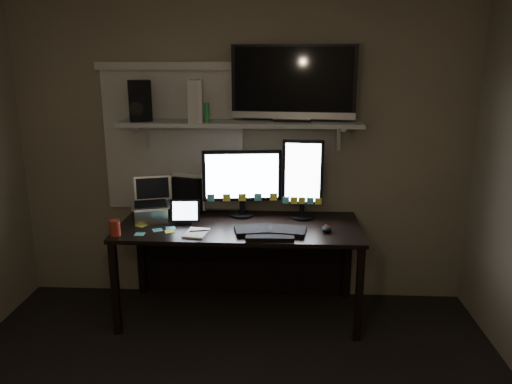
# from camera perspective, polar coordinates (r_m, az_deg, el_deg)

# --- Properties ---
(back_wall) EXTENTS (3.60, 0.00, 3.60)m
(back_wall) POSITION_cam_1_polar(r_m,az_deg,el_deg) (3.97, -1.53, 5.08)
(back_wall) COLOR #6E614F
(back_wall) RESTS_ON floor
(window_blinds) EXTENTS (1.10, 0.02, 1.10)m
(window_blinds) POSITION_cam_1_polar(r_m,az_deg,el_deg) (4.03, -9.42, 5.75)
(window_blinds) COLOR silver
(window_blinds) RESTS_ON back_wall
(desk) EXTENTS (1.80, 0.75, 0.73)m
(desk) POSITION_cam_1_polar(r_m,az_deg,el_deg) (3.91, -1.75, -5.67)
(desk) COLOR black
(desk) RESTS_ON floor
(wall_shelf) EXTENTS (1.80, 0.35, 0.03)m
(wall_shelf) POSITION_cam_1_polar(r_m,az_deg,el_deg) (3.77, -1.76, 7.85)
(wall_shelf) COLOR #AEAEA9
(wall_shelf) RESTS_ON back_wall
(monitor_landscape) EXTENTS (0.62, 0.14, 0.54)m
(monitor_landscape) POSITION_cam_1_polar(r_m,az_deg,el_deg) (3.88, -1.60, 1.07)
(monitor_landscape) COLOR black
(monitor_landscape) RESTS_ON desk
(monitor_portrait) EXTENTS (0.32, 0.08, 0.63)m
(monitor_portrait) POSITION_cam_1_polar(r_m,az_deg,el_deg) (3.83, 5.35, 1.49)
(monitor_portrait) COLOR black
(monitor_portrait) RESTS_ON desk
(keyboard) EXTENTS (0.52, 0.22, 0.03)m
(keyboard) POSITION_cam_1_polar(r_m,az_deg,el_deg) (3.57, 1.65, -4.46)
(keyboard) COLOR black
(keyboard) RESTS_ON desk
(mouse) EXTENTS (0.09, 0.12, 0.04)m
(mouse) POSITION_cam_1_polar(r_m,az_deg,el_deg) (3.63, 8.05, -4.19)
(mouse) COLOR black
(mouse) RESTS_ON desk
(notepad) EXTENTS (0.18, 0.23, 0.01)m
(notepad) POSITION_cam_1_polar(r_m,az_deg,el_deg) (3.58, -6.85, -4.67)
(notepad) COLOR white
(notepad) RESTS_ON desk
(tablet) EXTENTS (0.23, 0.11, 0.19)m
(tablet) POSITION_cam_1_polar(r_m,az_deg,el_deg) (3.76, -8.07, -2.26)
(tablet) COLOR black
(tablet) RESTS_ON desk
(file_sorter) EXTENTS (0.27, 0.18, 0.31)m
(file_sorter) POSITION_cam_1_polar(r_m,az_deg,el_deg) (4.05, -7.68, -0.13)
(file_sorter) COLOR black
(file_sorter) RESTS_ON desk
(laptop) EXTENTS (0.34, 0.30, 0.32)m
(laptop) POSITION_cam_1_polar(r_m,az_deg,el_deg) (3.87, -12.00, -0.99)
(laptop) COLOR #AEADB2
(laptop) RESTS_ON desk
(cup) EXTENTS (0.08, 0.08, 0.11)m
(cup) POSITION_cam_1_polar(r_m,az_deg,el_deg) (3.64, -15.82, -3.96)
(cup) COLOR maroon
(cup) RESTS_ON desk
(sticky_notes) EXTENTS (0.34, 0.28, 0.00)m
(sticky_notes) POSITION_cam_1_polar(r_m,az_deg,el_deg) (3.70, -11.40, -4.26)
(sticky_notes) COLOR yellow
(sticky_notes) RESTS_ON desk
(tv) EXTENTS (0.93, 0.26, 0.55)m
(tv) POSITION_cam_1_polar(r_m,az_deg,el_deg) (3.77, 4.31, 12.27)
(tv) COLOR black
(tv) RESTS_ON wall_shelf
(game_console) EXTENTS (0.13, 0.27, 0.30)m
(game_console) POSITION_cam_1_polar(r_m,az_deg,el_deg) (3.79, -6.89, 10.34)
(game_console) COLOR #B8B3A6
(game_console) RESTS_ON wall_shelf
(speaker) EXTENTS (0.22, 0.24, 0.30)m
(speaker) POSITION_cam_1_polar(r_m,az_deg,el_deg) (3.89, -13.13, 10.13)
(speaker) COLOR black
(speaker) RESTS_ON wall_shelf
(bottles) EXTENTS (0.23, 0.12, 0.14)m
(bottles) POSITION_cam_1_polar(r_m,az_deg,el_deg) (3.72, -6.41, 9.02)
(bottles) COLOR #A50F0C
(bottles) RESTS_ON wall_shelf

